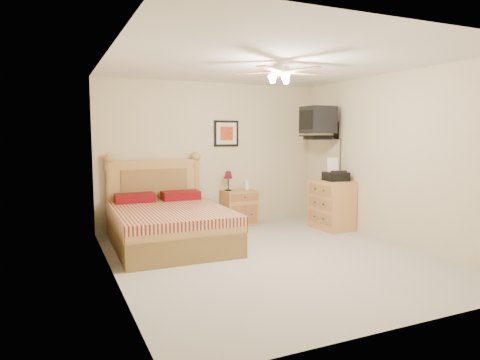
% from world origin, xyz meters
% --- Properties ---
extents(floor, '(4.50, 4.50, 0.00)m').
position_xyz_m(floor, '(0.00, 0.00, 0.00)').
color(floor, '#ACA69B').
rests_on(floor, ground).
extents(ceiling, '(4.00, 4.50, 0.04)m').
position_xyz_m(ceiling, '(0.00, 0.00, 2.50)').
color(ceiling, white).
rests_on(ceiling, ground).
extents(wall_back, '(4.00, 0.04, 2.50)m').
position_xyz_m(wall_back, '(0.00, 2.25, 1.25)').
color(wall_back, beige).
rests_on(wall_back, ground).
extents(wall_front, '(4.00, 0.04, 2.50)m').
position_xyz_m(wall_front, '(0.00, -2.25, 1.25)').
color(wall_front, beige).
rests_on(wall_front, ground).
extents(wall_left, '(0.04, 4.50, 2.50)m').
position_xyz_m(wall_left, '(-2.00, 0.00, 1.25)').
color(wall_left, beige).
rests_on(wall_left, ground).
extents(wall_right, '(0.04, 4.50, 2.50)m').
position_xyz_m(wall_right, '(2.00, 0.00, 1.25)').
color(wall_right, beige).
rests_on(wall_right, ground).
extents(bed, '(1.59, 2.06, 1.32)m').
position_xyz_m(bed, '(-1.07, 1.12, 0.66)').
color(bed, tan).
rests_on(bed, ground).
extents(nightstand, '(0.59, 0.45, 0.62)m').
position_xyz_m(nightstand, '(0.42, 2.00, 0.31)').
color(nightstand, '#AF7539').
rests_on(nightstand, ground).
extents(table_lamp, '(0.22, 0.22, 0.34)m').
position_xyz_m(table_lamp, '(0.24, 2.06, 0.79)').
color(table_lamp, '#590813').
rests_on(table_lamp, nightstand).
extents(lotion_bottle, '(0.09, 0.09, 0.22)m').
position_xyz_m(lotion_bottle, '(0.56, 1.98, 0.73)').
color(lotion_bottle, white).
rests_on(lotion_bottle, nightstand).
extents(framed_picture, '(0.46, 0.04, 0.46)m').
position_xyz_m(framed_picture, '(0.27, 2.23, 1.62)').
color(framed_picture, black).
rests_on(framed_picture, wall_back).
extents(dresser, '(0.51, 0.72, 0.83)m').
position_xyz_m(dresser, '(1.73, 1.08, 0.42)').
color(dresser, tan).
rests_on(dresser, ground).
extents(fax_machine, '(0.42, 0.43, 0.38)m').
position_xyz_m(fax_machine, '(1.74, 1.00, 1.03)').
color(fax_machine, black).
rests_on(fax_machine, dresser).
extents(magazine_lower, '(0.21, 0.27, 0.02)m').
position_xyz_m(magazine_lower, '(1.73, 1.32, 0.85)').
color(magazine_lower, '#BAB296').
rests_on(magazine_lower, dresser).
extents(magazine_upper, '(0.22, 0.28, 0.02)m').
position_xyz_m(magazine_upper, '(1.75, 1.31, 0.87)').
color(magazine_upper, gray).
rests_on(magazine_upper, magazine_lower).
extents(wall_tv, '(0.56, 0.46, 0.58)m').
position_xyz_m(wall_tv, '(1.75, 1.34, 1.81)').
color(wall_tv, black).
rests_on(wall_tv, wall_right).
extents(ceiling_fan, '(1.14, 1.14, 0.28)m').
position_xyz_m(ceiling_fan, '(0.00, -0.20, 2.36)').
color(ceiling_fan, white).
rests_on(ceiling_fan, ceiling).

